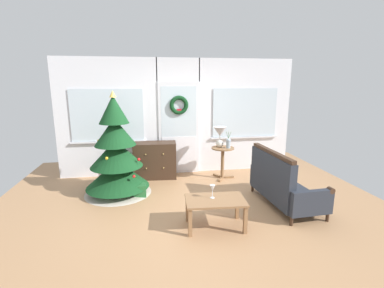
# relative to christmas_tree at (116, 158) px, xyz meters

# --- Properties ---
(ground_plane) EXTENTS (6.76, 6.76, 0.00)m
(ground_plane) POSITION_rel_christmas_tree_xyz_m (1.28, -1.02, -0.68)
(ground_plane) COLOR #AD7F56
(back_wall_with_door) EXTENTS (5.20, 0.19, 2.55)m
(back_wall_with_door) POSITION_rel_christmas_tree_xyz_m (1.28, 1.06, 0.60)
(back_wall_with_door) COLOR white
(back_wall_with_door) RESTS_ON ground
(christmas_tree) EXTENTS (1.23, 1.23, 1.90)m
(christmas_tree) POSITION_rel_christmas_tree_xyz_m (0.00, 0.00, 0.00)
(christmas_tree) COLOR #4C331E
(christmas_tree) RESTS_ON ground
(dresser_cabinet) EXTENTS (0.93, 0.49, 0.78)m
(dresser_cabinet) POSITION_rel_christmas_tree_xyz_m (0.72, 0.77, -0.29)
(dresser_cabinet) COLOR #3D281C
(dresser_cabinet) RESTS_ON ground
(settee_sofa) EXTENTS (0.79, 1.49, 0.96)m
(settee_sofa) POSITION_rel_christmas_tree_xyz_m (2.75, -0.99, -0.31)
(settee_sofa) COLOR #3D281C
(settee_sofa) RESTS_ON ground
(side_table) EXTENTS (0.50, 0.48, 0.69)m
(side_table) POSITION_rel_christmas_tree_xyz_m (2.15, 0.47, -0.20)
(side_table) COLOR #8E6642
(side_table) RESTS_ON ground
(table_lamp) EXTENTS (0.28, 0.28, 0.44)m
(table_lamp) POSITION_rel_christmas_tree_xyz_m (2.09, 0.51, 0.29)
(table_lamp) COLOR silver
(table_lamp) RESTS_ON side_table
(flower_vase) EXTENTS (0.11, 0.10, 0.35)m
(flower_vase) POSITION_rel_christmas_tree_xyz_m (2.25, 0.41, 0.12)
(flower_vase) COLOR #99ADBC
(flower_vase) RESTS_ON side_table
(coffee_table) EXTENTS (0.87, 0.58, 0.43)m
(coffee_table) POSITION_rel_christmas_tree_xyz_m (1.49, -1.52, -0.32)
(coffee_table) COLOR #8E6642
(coffee_table) RESTS_ON ground
(wine_glass) EXTENTS (0.08, 0.08, 0.20)m
(wine_glass) POSITION_rel_christmas_tree_xyz_m (1.46, -1.47, -0.12)
(wine_glass) COLOR silver
(wine_glass) RESTS_ON coffee_table
(gift_box) EXTENTS (0.22, 0.20, 0.22)m
(gift_box) POSITION_rel_christmas_tree_xyz_m (0.41, -0.22, -0.57)
(gift_box) COLOR #266633
(gift_box) RESTS_ON ground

